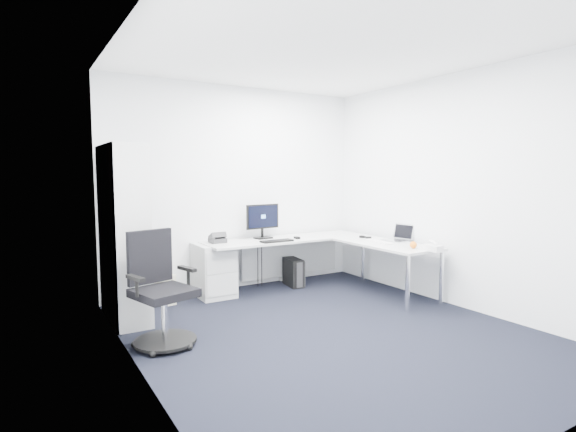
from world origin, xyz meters
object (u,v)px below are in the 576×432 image
monitor (263,221)px  laptop (395,233)px  task_chair (164,289)px  bookshelf (124,234)px  l_desk (300,267)px

monitor → laptop: size_ratio=1.60×
task_chair → monitor: 2.24m
monitor → bookshelf: bearing=-173.2°
l_desk → laptop: size_ratio=7.46×
task_chair → l_desk: bearing=8.4°
laptop → l_desk: bearing=140.2°
bookshelf → task_chair: bearing=-81.4°
bookshelf → task_chair: bookshelf is taller
bookshelf → monitor: 1.92m
task_chair → bookshelf: bearing=83.0°
l_desk → task_chair: (-2.03, -0.90, 0.18)m
bookshelf → laptop: bearing=-12.2°
l_desk → laptop: laptop is taller
bookshelf → laptop: size_ratio=5.94×
task_chair → laptop: 3.09m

